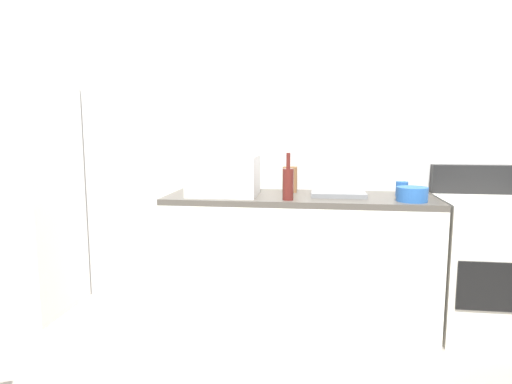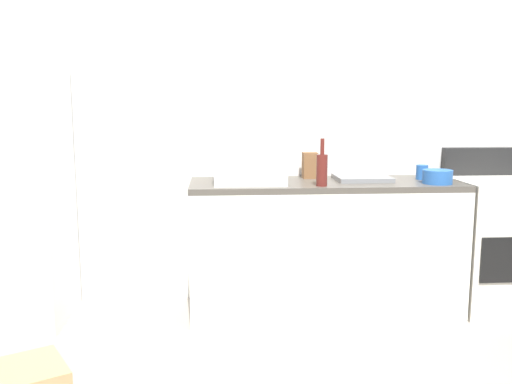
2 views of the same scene
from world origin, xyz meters
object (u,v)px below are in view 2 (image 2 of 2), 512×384
(stove_oven, at_px, (496,241))
(knife_block, at_px, (310,165))
(microwave, at_px, (249,163))
(mixing_bowl, at_px, (437,177))
(refrigerator, at_px, (8,195))
(wine_bottle, at_px, (322,169))
(coffee_mug, at_px, (422,172))

(stove_oven, relative_size, knife_block, 6.11)
(microwave, bearing_deg, mixing_bowl, -4.56)
(refrigerator, relative_size, wine_bottle, 5.60)
(microwave, bearing_deg, knife_block, 28.07)
(stove_oven, relative_size, microwave, 2.39)
(refrigerator, xyz_separation_m, wine_bottle, (1.99, -0.16, 0.17))
(microwave, distance_m, coffee_mug, 1.20)
(knife_block, bearing_deg, mixing_bowl, -22.89)
(wine_bottle, relative_size, coffee_mug, 3.00)
(coffee_mug, bearing_deg, mixing_bowl, -83.23)
(stove_oven, height_order, coffee_mug, stove_oven)
(stove_oven, xyz_separation_m, knife_block, (-1.29, 0.17, 0.52))
(coffee_mug, distance_m, knife_block, 0.77)
(coffee_mug, bearing_deg, refrigerator, -177.94)
(refrigerator, distance_m, microwave, 1.55)
(wine_bottle, xyz_separation_m, knife_block, (-0.01, 0.38, -0.02))
(knife_block, height_order, mixing_bowl, knife_block)
(coffee_mug, distance_m, mixing_bowl, 0.21)
(mixing_bowl, bearing_deg, coffee_mug, 96.77)
(mixing_bowl, bearing_deg, wine_bottle, -176.17)
(refrigerator, height_order, mixing_bowl, refrigerator)
(stove_oven, xyz_separation_m, coffee_mug, (-0.54, 0.04, 0.48))
(microwave, distance_m, mixing_bowl, 1.23)
(wine_bottle, height_order, mixing_bowl, wine_bottle)
(knife_block, distance_m, mixing_bowl, 0.85)
(refrigerator, relative_size, mixing_bowl, 8.84)
(microwave, relative_size, knife_block, 2.56)
(wine_bottle, bearing_deg, coffee_mug, 19.16)
(mixing_bowl, bearing_deg, refrigerator, 177.73)
(stove_oven, relative_size, mixing_bowl, 5.79)
(knife_block, bearing_deg, refrigerator, -173.63)
(stove_oven, distance_m, microwave, 1.82)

